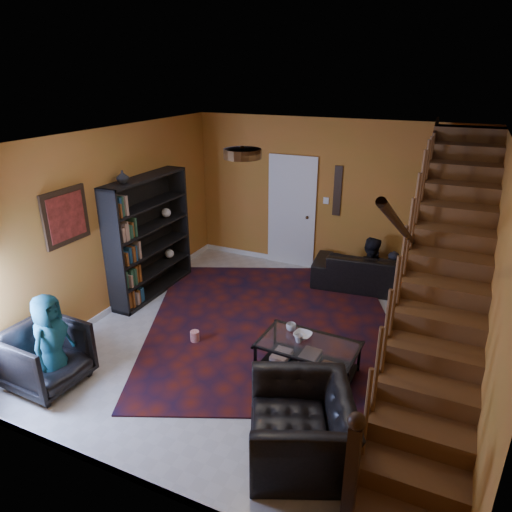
{
  "coord_description": "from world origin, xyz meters",
  "views": [
    {
      "loc": [
        2.12,
        -5.12,
        3.55
      ],
      "look_at": [
        -0.39,
        0.4,
        1.07
      ],
      "focal_mm": 32.0,
      "sensor_mm": 36.0,
      "label": 1
    }
  ],
  "objects_px": {
    "bookshelf": "(150,239)",
    "armchair_left": "(46,357)",
    "armchair_right": "(301,426)",
    "coffee_table": "(308,357)",
    "sofa": "(378,271)"
  },
  "relations": [
    {
      "from": "sofa",
      "to": "bookshelf",
      "type": "bearing_deg",
      "value": 20.02
    },
    {
      "from": "bookshelf",
      "to": "armchair_left",
      "type": "relative_size",
      "value": 2.38
    },
    {
      "from": "armchair_left",
      "to": "armchair_right",
      "type": "bearing_deg",
      "value": -84.32
    },
    {
      "from": "armchair_left",
      "to": "coffee_table",
      "type": "relative_size",
      "value": 0.68
    },
    {
      "from": "armchair_right",
      "to": "coffee_table",
      "type": "height_order",
      "value": "armchair_right"
    },
    {
      "from": "bookshelf",
      "to": "coffee_table",
      "type": "height_order",
      "value": "bookshelf"
    },
    {
      "from": "sofa",
      "to": "armchair_left",
      "type": "height_order",
      "value": "armchair_left"
    },
    {
      "from": "sofa",
      "to": "coffee_table",
      "type": "bearing_deg",
      "value": 77.44
    },
    {
      "from": "bookshelf",
      "to": "coffee_table",
      "type": "xyz_separation_m",
      "value": [
        3.15,
        -1.14,
        -0.7
      ]
    },
    {
      "from": "bookshelf",
      "to": "armchair_left",
      "type": "bearing_deg",
      "value": -82.21
    },
    {
      "from": "armchair_right",
      "to": "coffee_table",
      "type": "distance_m",
      "value": 1.31
    },
    {
      "from": "bookshelf",
      "to": "sofa",
      "type": "xyz_separation_m",
      "value": [
        3.47,
        1.7,
        -0.64
      ]
    },
    {
      "from": "armchair_left",
      "to": "coffee_table",
      "type": "xyz_separation_m",
      "value": [
        2.79,
        1.46,
        -0.12
      ]
    },
    {
      "from": "bookshelf",
      "to": "sofa",
      "type": "relative_size",
      "value": 0.91
    },
    {
      "from": "sofa",
      "to": "armchair_left",
      "type": "bearing_deg",
      "value": 47.97
    }
  ]
}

